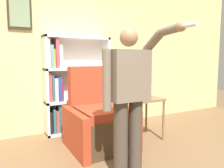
% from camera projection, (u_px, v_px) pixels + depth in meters
% --- Properties ---
extents(wall_back, '(8.00, 0.11, 2.80)m').
position_uv_depth(wall_back, '(68.00, 50.00, 3.79)').
color(wall_back, '#DBCC84').
rests_on(wall_back, ground_plane).
extents(bookcase, '(1.12, 0.28, 1.63)m').
position_uv_depth(bookcase, '(70.00, 86.00, 3.71)').
color(bookcase, white).
rests_on(bookcase, ground_plane).
extents(armchair, '(0.84, 0.89, 1.14)m').
position_uv_depth(armchair, '(98.00, 122.00, 3.12)').
color(armchair, '#4C3823').
rests_on(armchair, ground_plane).
extents(person_standing, '(0.56, 0.78, 1.57)m').
position_uv_depth(person_standing, '(129.00, 94.00, 2.26)').
color(person_standing, '#473D33').
rests_on(person_standing, ground_plane).
extents(side_table, '(0.49, 0.49, 0.65)m').
position_uv_depth(side_table, '(144.00, 104.00, 3.43)').
color(side_table, '#846647').
rests_on(side_table, ground_plane).
extents(table_lamp, '(0.25, 0.25, 0.44)m').
position_uv_depth(table_lamp, '(144.00, 77.00, 3.38)').
color(table_lamp, '#4C4233').
rests_on(table_lamp, side_table).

